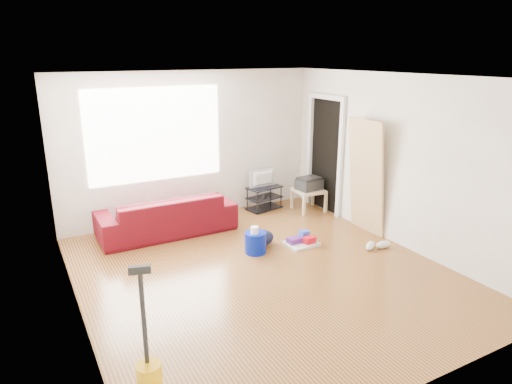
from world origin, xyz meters
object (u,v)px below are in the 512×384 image
sofa (168,233)px  tv_stand (264,198)px  side_table (309,193)px  backpack (260,245)px  bucket (255,252)px  cleaning_tray (302,241)px

sofa → tv_stand: (1.94, 0.27, 0.22)m
sofa → tv_stand: tv_stand is taller
side_table → sofa: bearing=176.1°
side_table → tv_stand: bearing=146.3°
backpack → bucket: bearing=-143.4°
cleaning_tray → side_table: bearing=51.5°
cleaning_tray → backpack: size_ratio=1.14×
tv_stand → backpack: size_ratio=1.58×
sofa → tv_stand: 1.97m
tv_stand → cleaning_tray: tv_stand is taller
tv_stand → side_table: (0.67, -0.45, 0.12)m
sofa → side_table: side_table is taller
sofa → side_table: size_ratio=4.01×
bucket → backpack: (0.19, 0.19, 0.00)m
side_table → bucket: 2.11m
backpack → side_table: bearing=23.1°
backpack → cleaning_tray: bearing=-33.8°
bucket → cleaning_tray: cleaning_tray is taller
tv_stand → cleaning_tray: 1.72m
sofa → backpack: 1.56m
sofa → cleaning_tray: (1.63, -1.41, 0.05)m
side_table → cleaning_tray: bearing=-128.5°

